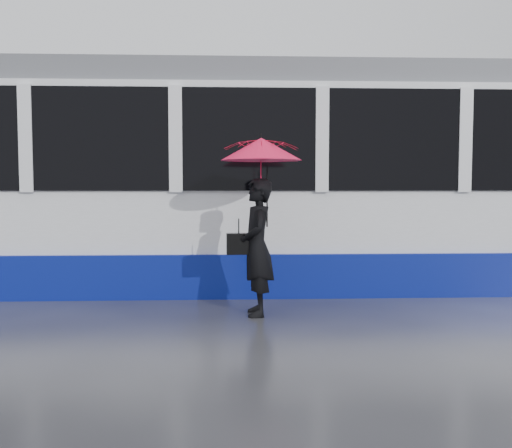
{
  "coord_description": "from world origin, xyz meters",
  "views": [
    {
      "loc": [
        0.97,
        -6.55,
        1.56
      ],
      "look_at": [
        1.28,
        0.39,
        1.1
      ],
      "focal_mm": 40.0,
      "sensor_mm": 36.0,
      "label": 1
    }
  ],
  "objects": [
    {
      "name": "ground",
      "position": [
        0.0,
        0.0,
        0.0
      ],
      "size": [
        90.0,
        90.0,
        0.0
      ],
      "primitive_type": "plane",
      "color": "#28272C",
      "rests_on": "ground"
    },
    {
      "name": "tram",
      "position": [
        0.73,
        2.5,
        1.64
      ],
      "size": [
        26.0,
        2.56,
        3.35
      ],
      "color": "white",
      "rests_on": "ground"
    },
    {
      "name": "umbrella",
      "position": [
        1.34,
        0.27,
        1.81
      ],
      "size": [
        1.03,
        1.03,
        1.12
      ],
      "rotation": [
        0.0,
        0.0,
        0.06
      ],
      "color": "#EE1466",
      "rests_on": "ground"
    },
    {
      "name": "woman",
      "position": [
        1.29,
        0.27,
        0.83
      ],
      "size": [
        0.43,
        0.63,
        1.66
      ],
      "primitive_type": "imported",
      "rotation": [
        0.0,
        0.0,
        -1.51
      ],
      "color": "black",
      "rests_on": "ground"
    },
    {
      "name": "rails",
      "position": [
        0.0,
        2.5,
        0.01
      ],
      "size": [
        34.0,
        1.51,
        0.02
      ],
      "color": "#3F3D38",
      "rests_on": "ground"
    },
    {
      "name": "handbag",
      "position": [
        1.07,
        0.29,
        0.87
      ],
      "size": [
        0.3,
        0.15,
        0.44
      ],
      "rotation": [
        0.0,
        0.0,
        0.06
      ],
      "color": "black",
      "rests_on": "ground"
    }
  ]
}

